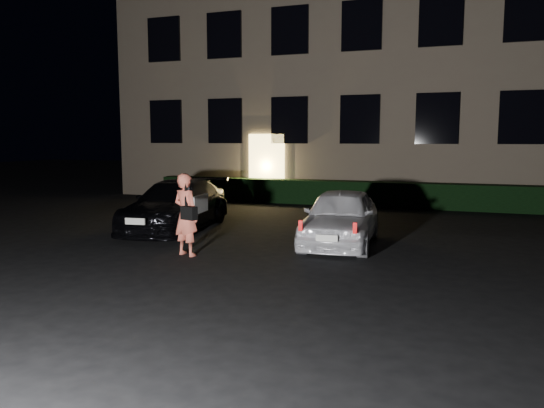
% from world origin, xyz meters
% --- Properties ---
extents(ground, '(80.00, 80.00, 0.00)m').
position_xyz_m(ground, '(0.00, 0.00, 0.00)').
color(ground, black).
rests_on(ground, ground).
extents(building, '(20.00, 8.11, 12.00)m').
position_xyz_m(building, '(-0.00, 14.99, 6.00)').
color(building, '#746353').
rests_on(building, ground).
extents(hedge, '(15.00, 0.70, 0.85)m').
position_xyz_m(hedge, '(0.00, 10.50, 0.42)').
color(hedge, black).
rests_on(hedge, ground).
extents(sedan, '(2.27, 4.53, 1.26)m').
position_xyz_m(sedan, '(-3.44, 4.07, 0.63)').
color(sedan, black).
rests_on(sedan, ground).
extents(hatch, '(1.72, 3.74, 1.24)m').
position_xyz_m(hatch, '(0.98, 3.52, 0.62)').
color(hatch, white).
rests_on(hatch, ground).
extents(man, '(0.70, 0.57, 1.65)m').
position_xyz_m(man, '(-1.69, 1.41, 0.83)').
color(man, '#F56F57').
rests_on(man, ground).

